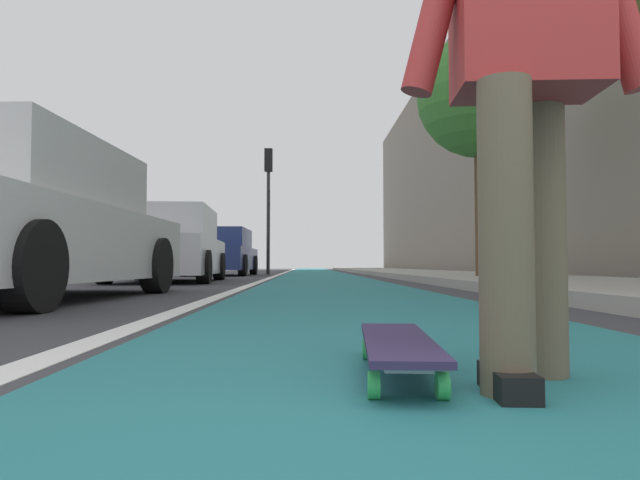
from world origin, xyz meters
The scene contains 12 objects.
ground_plane centered at (10.00, 0.00, 0.00)m, with size 80.00×80.00×0.00m, color #38383D.
bike_lane_paint centered at (24.00, 0.00, 0.00)m, with size 56.00×2.34×0.00m, color #237075.
lane_stripe_white centered at (20.00, 1.32, 0.00)m, with size 52.00×0.16×0.01m, color silver.
sidewalk_curb centered at (18.00, -3.30, 0.07)m, with size 52.00×3.20×0.13m, color #9E9B93.
building_facade centered at (22.00, -6.05, 4.84)m, with size 40.00×1.20×9.68m, color gray.
skateboard centered at (1.30, 0.12, 0.09)m, with size 0.85×0.26×0.11m.
skater_person centered at (1.15, -0.23, 0.94)m, with size 0.45×0.72×1.64m.
parked_car_near centered at (4.94, 3.12, 0.72)m, with size 4.56×2.14×1.49m.
parked_car_mid centered at (10.84, 3.12, 0.69)m, with size 4.24×2.09×1.46m.
parked_car_far centered at (17.75, 3.12, 0.72)m, with size 4.38×2.06×1.49m.
traffic_light centered at (19.33, 1.72, 3.04)m, with size 0.33×0.28×4.42m.
street_tree_mid centered at (10.13, -2.90, 3.54)m, with size 2.35×2.35×4.74m.
Camera 1 is at (-0.41, 0.40, 0.34)m, focal length 31.72 mm.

